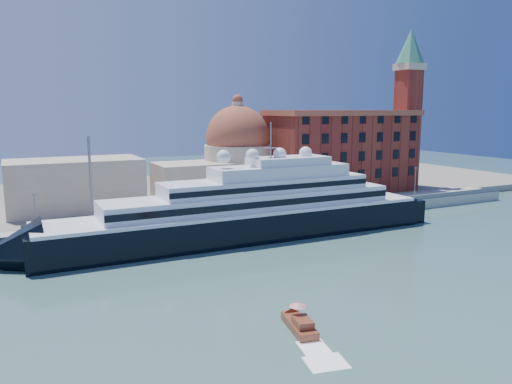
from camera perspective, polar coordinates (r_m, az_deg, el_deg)
ground at (r=77.09m, az=1.02°, el=-9.85°), size 400.00×400.00×0.00m
quay at (r=106.86m, az=-7.47°, el=-3.74°), size 180.00×10.00×2.50m
land at (r=145.55m, az=-12.79°, el=-0.48°), size 260.00×72.00×2.00m
quay_fence at (r=102.31m, az=-6.67°, el=-3.26°), size 180.00×0.10×1.20m
superyacht at (r=97.80m, az=-2.76°, el=-2.87°), size 89.82×12.45×26.84m
water_taxi at (r=60.22m, az=5.02°, el=-14.77°), size 3.63×7.22×3.28m
warehouse at (r=145.11m, az=9.78°, el=4.68°), size 43.00×19.00×23.25m
campanile at (r=160.08m, az=16.99°, el=10.20°), size 8.40×8.40×47.00m
church at (r=129.42m, az=-8.35°, el=2.87°), size 66.00×18.00×25.50m
lamp_posts at (r=100.22m, az=-14.11°, el=0.18°), size 120.80×2.40×18.00m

